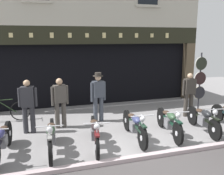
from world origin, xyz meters
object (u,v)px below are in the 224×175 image
at_px(motorcycle_center, 134,125).
at_px(leaning_bicycle, 5,111).
at_px(tyre_sign_pole, 200,79).
at_px(advert_board_far, 17,65).
at_px(motorcycle_center_right, 169,122).
at_px(assistant_far_right, 189,93).
at_px(motorcycle_left, 51,136).
at_px(advert_board_near, 41,61).
at_px(motorcycle_far_left, 2,140).
at_px(motorcycle_right, 203,119).
at_px(shopkeeper_center, 60,101).
at_px(salesman_right, 98,94).
at_px(salesman_left, 28,104).
at_px(motorcycle_center_left, 95,132).

relative_size(motorcycle_center, leaning_bicycle, 1.22).
xyz_separation_m(tyre_sign_pole, advert_board_far, (-6.89, 2.15, 0.56)).
relative_size(motorcycle_center_right, assistant_far_right, 1.26).
distance_m(motorcycle_left, motorcycle_center_right, 3.42).
xyz_separation_m(motorcycle_center_right, advert_board_near, (-3.46, 4.19, 1.50)).
bearing_deg(motorcycle_center, tyre_sign_pole, -146.43).
relative_size(motorcycle_far_left, assistant_far_right, 1.24).
bearing_deg(leaning_bicycle, tyre_sign_pole, 82.73).
bearing_deg(motorcycle_right, assistant_far_right, -100.09).
bearing_deg(shopkeeper_center, motorcycle_left, 66.03).
height_order(motorcycle_left, salesman_right, salesman_right).
height_order(motorcycle_right, leaning_bicycle, leaning_bicycle).
bearing_deg(advert_board_far, leaning_bicycle, -107.18).
xyz_separation_m(motorcycle_far_left, shopkeeper_center, (1.58, 1.63, 0.46)).
height_order(motorcycle_center, leaning_bicycle, motorcycle_center).
bearing_deg(motorcycle_right, motorcycle_center, 5.01).
bearing_deg(advert_board_far, advert_board_near, -0.00).
height_order(tyre_sign_pole, leaning_bicycle, tyre_sign_pole).
bearing_deg(motorcycle_left, advert_board_far, -71.83).
height_order(motorcycle_far_left, assistant_far_right, assistant_far_right).
distance_m(motorcycle_right, salesman_left, 5.35).
xyz_separation_m(motorcycle_center_right, salesman_right, (-1.69, 1.85, 0.53)).
distance_m(motorcycle_right, shopkeeper_center, 4.51).
distance_m(motorcycle_center, shopkeeper_center, 2.54).
distance_m(salesman_left, assistant_far_right, 5.59).
xyz_separation_m(motorcycle_center_right, assistant_far_right, (1.62, 1.42, 0.46)).
bearing_deg(tyre_sign_pole, motorcycle_right, -123.07).
xyz_separation_m(motorcycle_right, shopkeeper_center, (-4.14, 1.72, 0.48)).
distance_m(tyre_sign_pole, advert_board_far, 7.24).
bearing_deg(salesman_right, motorcycle_center_left, 62.30).
bearing_deg(motorcycle_far_left, shopkeeper_center, -127.57).
bearing_deg(advert_board_far, motorcycle_center_right, -43.76).
distance_m(motorcycle_left, advert_board_far, 4.65).
relative_size(motorcycle_right, advert_board_near, 1.78).
height_order(assistant_far_right, advert_board_near, advert_board_near).
distance_m(motorcycle_center, advert_board_near, 5.02).
bearing_deg(motorcycle_center_right, salesman_right, -37.76).
xyz_separation_m(motorcycle_far_left, assistant_far_right, (6.20, 1.42, 0.45)).
bearing_deg(motorcycle_center, motorcycle_left, 8.42).
xyz_separation_m(motorcycle_far_left, motorcycle_right, (5.72, -0.09, -0.02)).
height_order(assistant_far_right, advert_board_far, advert_board_far).
bearing_deg(motorcycle_right, shopkeeper_center, -14.88).
distance_m(salesman_left, shopkeeper_center, 0.98).
distance_m(motorcycle_left, tyre_sign_pole, 6.38).
relative_size(motorcycle_far_left, motorcycle_center_right, 0.98).
relative_size(motorcycle_left, motorcycle_center_left, 0.97).
xyz_separation_m(salesman_left, shopkeeper_center, (0.96, 0.19, -0.01)).
bearing_deg(motorcycle_center_right, salesman_left, -10.23).
bearing_deg(motorcycle_center_right, motorcycle_far_left, 9.68).
bearing_deg(salesman_left, motorcycle_left, 119.46).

